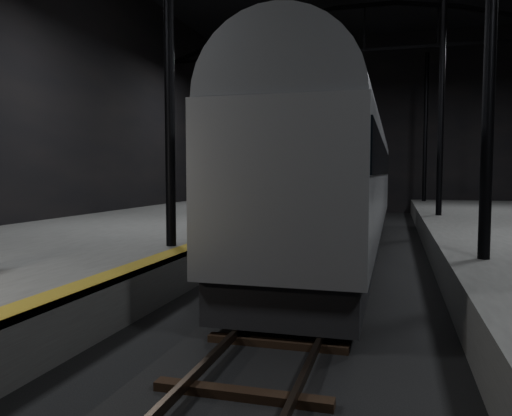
% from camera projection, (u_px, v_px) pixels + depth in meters
% --- Properties ---
extents(ground, '(44.00, 44.00, 0.00)m').
position_uv_depth(ground, '(333.00, 264.00, 16.05)').
color(ground, black).
rests_on(ground, ground).
extents(platform_left, '(9.00, 43.80, 1.00)m').
position_uv_depth(platform_left, '(125.00, 240.00, 18.03)').
color(platform_left, '#4D4D4B').
rests_on(platform_left, ground).
extents(tactile_strip, '(0.50, 43.80, 0.01)m').
position_uv_depth(tactile_strip, '(237.00, 230.00, 16.85)').
color(tactile_strip, olive).
rests_on(tactile_strip, platform_left).
extents(track, '(2.40, 43.00, 0.24)m').
position_uv_depth(track, '(333.00, 262.00, 16.05)').
color(track, '#3F3328').
rests_on(track, ground).
extents(train, '(3.07, 20.53, 5.49)m').
position_uv_depth(train, '(341.00, 169.00, 17.74)').
color(train, '#A5A7AD').
rests_on(train, ground).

